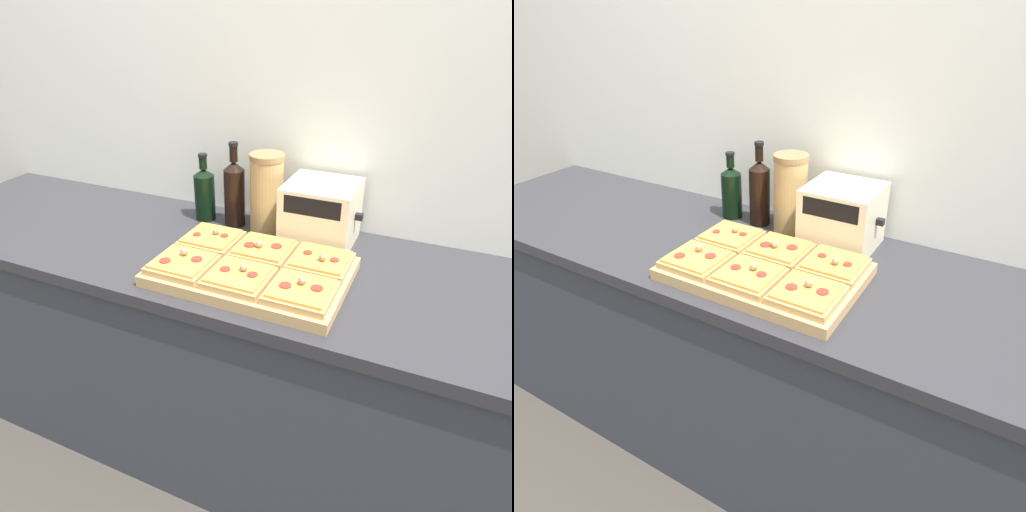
{
  "view_description": "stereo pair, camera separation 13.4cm",
  "coord_description": "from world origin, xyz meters",
  "views": [
    {
      "loc": [
        0.53,
        -0.83,
        1.59
      ],
      "look_at": [
        0.05,
        0.24,
        0.94
      ],
      "focal_mm": 32.0,
      "sensor_mm": 36.0,
      "label": 1
    },
    {
      "loc": [
        0.64,
        -0.77,
        1.59
      ],
      "look_at": [
        0.05,
        0.24,
        0.94
      ],
      "focal_mm": 32.0,
      "sensor_mm": 36.0,
      "label": 2
    }
  ],
  "objects": [
    {
      "name": "kitchen_counter",
      "position": [
        0.0,
        0.32,
        0.44
      ],
      "size": [
        2.63,
        0.67,
        0.88
      ],
      "color": "#333842",
      "rests_on": "ground_plane"
    },
    {
      "name": "toaster_oven",
      "position": [
        0.17,
        0.51,
        0.99
      ],
      "size": [
        0.25,
        0.22,
        0.21
      ],
      "color": "beige",
      "rests_on": "kitchen_counter"
    },
    {
      "name": "pizza_slice_back_center",
      "position": [
        0.05,
        0.3,
        0.93
      ],
      "size": [
        0.17,
        0.16,
        0.05
      ],
      "color": "tan",
      "rests_on": "cutting_board"
    },
    {
      "name": "cutting_board",
      "position": [
        0.05,
        0.21,
        0.9
      ],
      "size": [
        0.56,
        0.36,
        0.03
      ],
      "primitive_type": "cube",
      "color": "tan",
      "rests_on": "kitchen_counter"
    },
    {
      "name": "pizza_slice_front_center",
      "position": [
        0.05,
        0.12,
        0.93
      ],
      "size": [
        0.17,
        0.16,
        0.05
      ],
      "color": "tan",
      "rests_on": "cutting_board"
    },
    {
      "name": "pizza_slice_back_left",
      "position": [
        -0.13,
        0.3,
        0.93
      ],
      "size": [
        0.17,
        0.16,
        0.05
      ],
      "color": "tan",
      "rests_on": "cutting_board"
    },
    {
      "name": "grain_jar_tall",
      "position": [
        -0.03,
        0.52,
        1.02
      ],
      "size": [
        0.12,
        0.12,
        0.27
      ],
      "color": "tan",
      "rests_on": "kitchen_counter"
    },
    {
      "name": "wine_bottle",
      "position": [
        -0.16,
        0.52,
        1.01
      ],
      "size": [
        0.07,
        0.07,
        0.3
      ],
      "color": "black",
      "rests_on": "kitchen_counter"
    },
    {
      "name": "wall_back",
      "position": [
        0.0,
        0.67,
        1.25
      ],
      "size": [
        6.0,
        0.06,
        2.5
      ],
      "color": "silver",
      "rests_on": "ground_plane"
    },
    {
      "name": "olive_oil_bottle",
      "position": [
        -0.28,
        0.52,
        0.99
      ],
      "size": [
        0.07,
        0.07,
        0.25
      ],
      "color": "black",
      "rests_on": "kitchen_counter"
    },
    {
      "name": "pizza_slice_front_left",
      "position": [
        -0.13,
        0.12,
        0.93
      ],
      "size": [
        0.17,
        0.16,
        0.05
      ],
      "color": "tan",
      "rests_on": "cutting_board"
    },
    {
      "name": "pizza_slice_back_right",
      "position": [
        0.23,
        0.3,
        0.93
      ],
      "size": [
        0.17,
        0.16,
        0.05
      ],
      "color": "tan",
      "rests_on": "cutting_board"
    },
    {
      "name": "pizza_slice_front_right",
      "position": [
        0.23,
        0.12,
        0.93
      ],
      "size": [
        0.17,
        0.16,
        0.05
      ],
      "color": "tan",
      "rests_on": "cutting_board"
    }
  ]
}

